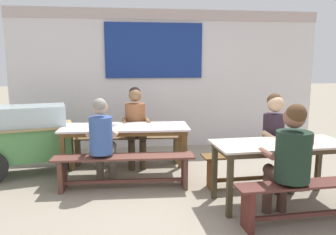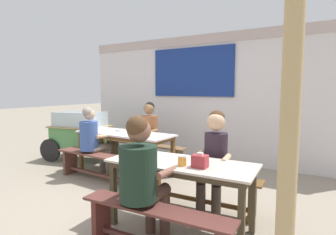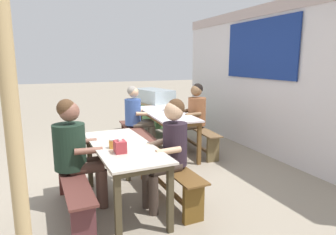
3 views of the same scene
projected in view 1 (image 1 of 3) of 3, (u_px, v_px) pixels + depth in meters
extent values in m
plane|color=gray|center=(196.00, 197.00, 4.23)|extent=(40.00, 40.00, 0.00)
cube|color=silver|center=(168.00, 85.00, 6.61)|extent=(6.06, 0.12, 2.50)
cube|color=navy|center=(154.00, 51.00, 6.37)|extent=(1.88, 0.03, 1.05)
cube|color=#B8A4A0|center=(168.00, 15.00, 6.40)|extent=(6.06, 0.20, 0.20)
cube|color=silver|center=(125.00, 127.00, 4.94)|extent=(1.92, 0.78, 0.03)
cube|color=brown|center=(125.00, 130.00, 4.95)|extent=(1.84, 0.72, 0.06)
cube|color=brown|center=(180.00, 147.00, 5.36)|extent=(0.06, 0.06, 0.67)
cube|color=brown|center=(185.00, 158.00, 4.80)|extent=(0.06, 0.06, 0.67)
cube|color=brown|center=(72.00, 150.00, 5.22)|extent=(0.06, 0.06, 0.67)
cube|color=brown|center=(63.00, 161.00, 4.66)|extent=(0.06, 0.06, 0.67)
cube|color=beige|center=(280.00, 144.00, 3.95)|extent=(1.63, 0.72, 0.02)
cube|color=#433925|center=(280.00, 147.00, 3.95)|extent=(1.55, 0.66, 0.06)
cube|color=#433925|center=(318.00, 166.00, 4.40)|extent=(0.06, 0.06, 0.67)
cube|color=#433925|center=(214.00, 173.00, 4.15)|extent=(0.06, 0.06, 0.67)
cube|color=#433925|center=(230.00, 188.00, 3.63)|extent=(0.06, 0.06, 0.67)
cube|color=brown|center=(127.00, 137.00, 5.55)|extent=(1.90, 0.35, 0.02)
cube|color=brown|center=(176.00, 150.00, 5.65)|extent=(0.07, 0.22, 0.44)
cube|color=brown|center=(78.00, 152.00, 5.52)|extent=(0.07, 0.22, 0.44)
cube|color=brown|center=(127.00, 157.00, 5.60)|extent=(1.60, 0.12, 0.04)
cube|color=brown|center=(124.00, 157.00, 4.43)|extent=(1.90, 0.41, 0.03)
cube|color=brown|center=(185.00, 172.00, 4.54)|extent=(0.07, 0.27, 0.44)
cube|color=brown|center=(62.00, 175.00, 4.40)|extent=(0.07, 0.27, 0.44)
cube|color=brown|center=(124.00, 181.00, 4.49)|extent=(1.61, 0.12, 0.04)
cube|color=brown|center=(258.00, 154.00, 4.55)|extent=(1.58, 0.35, 0.02)
cube|color=brown|center=(301.00, 168.00, 4.70)|extent=(0.07, 0.24, 0.44)
cube|color=brown|center=(211.00, 173.00, 4.47)|extent=(0.07, 0.24, 0.44)
cube|color=brown|center=(257.00, 178.00, 4.61)|extent=(1.29, 0.10, 0.04)
cube|color=#562C26|center=(306.00, 184.00, 3.45)|extent=(1.53, 0.33, 0.02)
cube|color=#592721|center=(248.00, 210.00, 3.37)|extent=(0.07, 0.23, 0.44)
cube|color=#562C26|center=(304.00, 215.00, 3.50)|extent=(1.24, 0.10, 0.04)
cube|color=#51904F|center=(30.00, 143.00, 5.04)|extent=(1.27, 0.84, 0.48)
cube|color=silver|center=(29.00, 117.00, 4.97)|extent=(1.14, 0.76, 0.33)
cube|color=tan|center=(29.00, 127.00, 5.00)|extent=(1.37, 0.94, 0.02)
cylinder|color=#333333|center=(67.00, 162.00, 5.28)|extent=(0.05, 0.05, 0.25)
cylinder|color=#3F3F3F|center=(81.00, 130.00, 5.27)|extent=(0.16, 0.60, 0.04)
cylinder|color=#675E50|center=(112.00, 165.00, 4.80)|extent=(0.11, 0.11, 0.47)
cylinder|color=#675E50|center=(100.00, 165.00, 4.80)|extent=(0.11, 0.11, 0.47)
cylinder|color=#675E50|center=(110.00, 149.00, 4.58)|extent=(0.17, 0.41, 0.13)
cylinder|color=#675E50|center=(97.00, 149.00, 4.57)|extent=(0.17, 0.41, 0.13)
cylinder|color=#39569C|center=(101.00, 135.00, 4.36)|extent=(0.30, 0.30, 0.49)
sphere|color=tan|center=(100.00, 107.00, 4.31)|extent=(0.19, 0.19, 0.19)
sphere|color=gray|center=(100.00, 105.00, 4.28)|extent=(0.18, 0.18, 0.18)
cylinder|color=tan|center=(116.00, 133.00, 4.54)|extent=(0.10, 0.31, 0.09)
cylinder|color=tan|center=(90.00, 134.00, 4.53)|extent=(0.10, 0.31, 0.10)
cylinder|color=#4E342B|center=(282.00, 192.00, 3.79)|extent=(0.11, 0.11, 0.47)
cylinder|color=#4E342B|center=(267.00, 193.00, 3.77)|extent=(0.11, 0.11, 0.47)
cylinder|color=#4E342B|center=(291.00, 174.00, 3.58)|extent=(0.14, 0.38, 0.13)
cylinder|color=#4E342B|center=(276.00, 174.00, 3.56)|extent=(0.14, 0.38, 0.13)
cylinder|color=#1A2D21|center=(293.00, 156.00, 3.36)|extent=(0.36, 0.36, 0.52)
sphere|color=brown|center=(294.00, 117.00, 3.32)|extent=(0.22, 0.22, 0.22)
sphere|color=#4C331E|center=(296.00, 114.00, 3.28)|extent=(0.21, 0.21, 0.21)
cylinder|color=brown|center=(301.00, 152.00, 3.57)|extent=(0.07, 0.30, 0.08)
cylinder|color=brown|center=(267.00, 154.00, 3.51)|extent=(0.07, 0.30, 0.08)
cylinder|color=#41332C|center=(279.00, 177.00, 4.29)|extent=(0.11, 0.11, 0.47)
cylinder|color=#41332C|center=(291.00, 176.00, 4.33)|extent=(0.11, 0.11, 0.47)
cylinder|color=#41332C|center=(273.00, 153.00, 4.39)|extent=(0.17, 0.38, 0.13)
cylinder|color=#41332C|center=(285.00, 152.00, 4.44)|extent=(0.17, 0.38, 0.13)
cylinder|color=#2B1F2A|center=(273.00, 132.00, 4.53)|extent=(0.28, 0.28, 0.50)
sphere|color=tan|center=(276.00, 104.00, 4.45)|extent=(0.22, 0.22, 0.22)
sphere|color=#4C331E|center=(275.00, 101.00, 4.47)|extent=(0.20, 0.20, 0.20)
cylinder|color=tan|center=(270.00, 137.00, 4.32)|extent=(0.11, 0.31, 0.11)
cylinder|color=tan|center=(291.00, 135.00, 4.41)|extent=(0.11, 0.31, 0.07)
cylinder|color=#473929|center=(132.00, 156.00, 5.26)|extent=(0.11, 0.11, 0.47)
cylinder|color=#473929|center=(143.00, 155.00, 5.29)|extent=(0.11, 0.11, 0.47)
cylinder|color=#473929|center=(131.00, 136.00, 5.37)|extent=(0.14, 0.37, 0.13)
cylinder|color=#473929|center=(142.00, 136.00, 5.40)|extent=(0.14, 0.37, 0.13)
cylinder|color=brown|center=(135.00, 119.00, 5.51)|extent=(0.33, 0.33, 0.52)
sphere|color=brown|center=(135.00, 95.00, 5.42)|extent=(0.21, 0.21, 0.21)
sphere|color=black|center=(135.00, 93.00, 5.44)|extent=(0.19, 0.19, 0.19)
cylinder|color=brown|center=(124.00, 122.00, 5.30)|extent=(0.08, 0.31, 0.11)
cylinder|color=brown|center=(148.00, 121.00, 5.36)|extent=(0.08, 0.30, 0.08)
cube|color=#A02F34|center=(305.00, 139.00, 3.88)|extent=(0.15, 0.12, 0.13)
cube|color=white|center=(306.00, 132.00, 3.87)|extent=(0.06, 0.04, 0.02)
cylinder|color=orange|center=(292.00, 141.00, 3.82)|extent=(0.09, 0.09, 0.09)
cylinder|color=white|center=(292.00, 137.00, 3.81)|extent=(0.08, 0.08, 0.02)
cylinder|color=silver|center=(114.00, 124.00, 4.98)|extent=(0.14, 0.14, 0.04)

